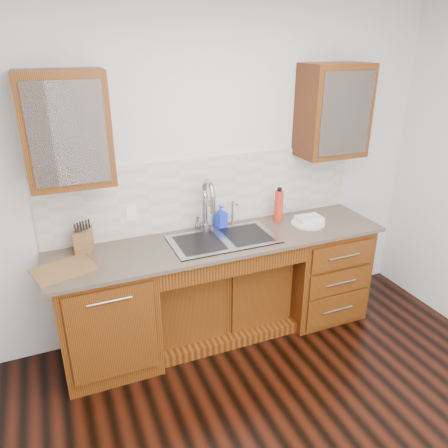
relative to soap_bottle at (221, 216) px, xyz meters
name	(u,v)px	position (x,y,z in m)	size (l,w,h in m)	color
wall_back	(206,173)	(-0.08, 0.14, 0.35)	(4.00, 0.10, 2.70)	silver
base_cabinet_left	(107,314)	(-1.03, -0.22, -0.56)	(0.70, 0.62, 0.88)	#593014
base_cabinet_center	(218,293)	(-0.08, -0.13, -0.65)	(1.20, 0.44, 0.70)	#593014
base_cabinet_right	(318,268)	(0.87, -0.22, -0.56)	(0.70, 0.62, 0.88)	#593014
countertop	(223,241)	(-0.08, -0.24, -0.11)	(2.70, 0.65, 0.03)	#84705B
backsplash	(208,192)	(-0.08, 0.08, 0.20)	(2.70, 0.02, 0.59)	beige
sink	(224,249)	(-0.08, -0.25, -0.18)	(0.84, 0.46, 0.19)	#9E9EA5
faucet	(205,208)	(-0.15, -0.02, 0.11)	(0.04, 0.04, 0.40)	#999993
filter_tap	(232,212)	(0.10, -0.01, 0.03)	(0.02, 0.02, 0.24)	#999993
upper_cabinet_left	(66,130)	(-1.13, -0.08, 0.82)	(0.55, 0.34, 0.75)	#593014
upper_cabinet_right	(333,111)	(0.97, -0.08, 0.82)	(0.55, 0.34, 0.75)	#593014
outlet_left	(131,213)	(-0.73, 0.06, 0.12)	(0.08, 0.01, 0.12)	white
outlet_right	(278,192)	(0.57, 0.06, 0.12)	(0.08, 0.01, 0.12)	white
soap_bottle	(221,216)	(0.00, 0.00, 0.00)	(0.09, 0.09, 0.19)	#1B34CA
water_bottle	(279,206)	(0.51, -0.08, 0.04)	(0.07, 0.07, 0.28)	red
plate	(308,223)	(0.71, -0.24, -0.09)	(0.29, 0.29, 0.02)	silver
dish_towel	(309,218)	(0.75, -0.20, -0.06)	(0.21, 0.16, 0.03)	white
knife_block	(84,241)	(-1.11, -0.05, 0.00)	(0.10, 0.17, 0.18)	brown
cutting_board	(64,270)	(-1.28, -0.30, -0.09)	(0.40, 0.28, 0.02)	olive
cup_left_a	(48,139)	(-1.25, -0.08, 0.77)	(0.12, 0.12, 0.09)	white
cup_left_b	(86,136)	(-1.01, -0.08, 0.77)	(0.11, 0.11, 0.10)	silver
cup_right_a	(325,117)	(0.90, -0.08, 0.77)	(0.13, 0.13, 0.11)	white
cup_right_b	(348,117)	(1.13, -0.08, 0.76)	(0.09, 0.09, 0.08)	silver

